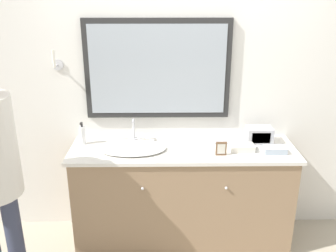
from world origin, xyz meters
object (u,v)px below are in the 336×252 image
(sink_basin, at_px, (132,148))
(picture_frame, at_px, (221,149))
(appliance_box, at_px, (259,135))
(soap_bottle, at_px, (83,135))

(sink_basin, relative_size, picture_frame, 4.83)
(appliance_box, height_order, picture_frame, appliance_box)
(sink_basin, height_order, soap_bottle, sink_basin)
(soap_bottle, height_order, appliance_box, soap_bottle)
(appliance_box, distance_m, picture_frame, 0.45)
(appliance_box, xyz_separation_m, picture_frame, (-0.37, -0.26, -0.01))
(soap_bottle, relative_size, appliance_box, 0.92)
(sink_basin, bearing_deg, soap_bottle, 163.88)
(soap_bottle, bearing_deg, appliance_box, 0.59)
(picture_frame, bearing_deg, sink_basin, 170.65)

